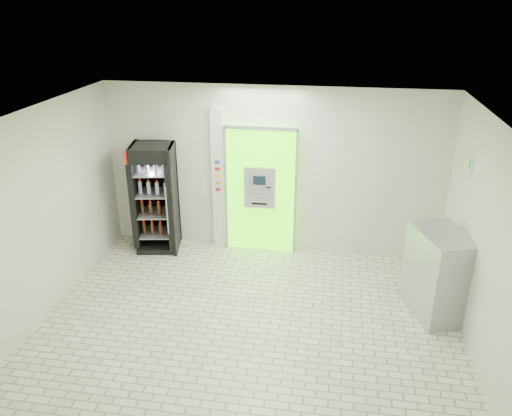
# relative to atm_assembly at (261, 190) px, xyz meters

# --- Properties ---
(ground) EXTENTS (6.00, 6.00, 0.00)m
(ground) POSITION_rel_atm_assembly_xyz_m (0.20, -2.41, -1.17)
(ground) COLOR beige
(ground) RESTS_ON ground
(room_shell) EXTENTS (6.00, 6.00, 6.00)m
(room_shell) POSITION_rel_atm_assembly_xyz_m (0.20, -2.41, 0.67)
(room_shell) COLOR silver
(room_shell) RESTS_ON ground
(atm_assembly) EXTENTS (1.30, 0.24, 2.33)m
(atm_assembly) POSITION_rel_atm_assembly_xyz_m (0.00, 0.00, 0.00)
(atm_assembly) COLOR #45E804
(atm_assembly) RESTS_ON ground
(pillar) EXTENTS (0.22, 0.11, 2.60)m
(pillar) POSITION_rel_atm_assembly_xyz_m (-0.78, 0.04, 0.13)
(pillar) COLOR silver
(pillar) RESTS_ON ground
(beverage_cooler) EXTENTS (0.85, 0.81, 1.98)m
(beverage_cooler) POSITION_rel_atm_assembly_xyz_m (-1.88, -0.25, -0.22)
(beverage_cooler) COLOR black
(beverage_cooler) RESTS_ON ground
(steel_cabinet) EXTENTS (0.96, 1.14, 1.30)m
(steel_cabinet) POSITION_rel_atm_assembly_xyz_m (2.86, -1.60, -0.52)
(steel_cabinet) COLOR #A4A7AC
(steel_cabinet) RESTS_ON ground
(exit_sign) EXTENTS (0.02, 0.22, 0.26)m
(exit_sign) POSITION_rel_atm_assembly_xyz_m (3.19, -1.01, 0.95)
(exit_sign) COLOR white
(exit_sign) RESTS_ON room_shell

